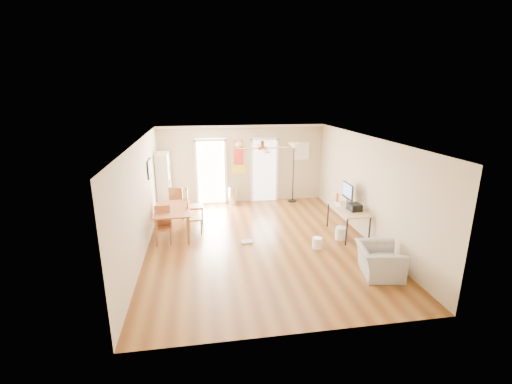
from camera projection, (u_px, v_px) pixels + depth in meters
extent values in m
plane|color=brown|center=(260.00, 242.00, 8.81)|extent=(7.00, 7.00, 0.00)
cube|color=red|center=(239.00, 157.00, 11.66)|extent=(0.46, 0.03, 1.10)
cube|color=white|center=(302.00, 151.00, 11.94)|extent=(0.50, 0.04, 0.60)
cube|color=black|center=(150.00, 168.00, 9.25)|extent=(0.04, 0.66, 0.48)
cylinder|color=silver|center=(233.00, 196.00, 11.70)|extent=(0.35, 0.35, 0.60)
cube|color=white|center=(338.00, 205.00, 9.39)|extent=(0.22, 0.41, 0.01)
cube|color=black|center=(354.00, 207.00, 8.94)|extent=(0.31, 0.36, 0.17)
cylinder|color=#D55F12|center=(337.00, 197.00, 9.66)|extent=(0.09, 0.09, 0.23)
cylinder|color=white|center=(317.00, 243.00, 8.45)|extent=(0.28, 0.28, 0.27)
cylinder|color=silver|center=(341.00, 233.00, 8.96)|extent=(0.33, 0.33, 0.32)
cube|color=#989893|center=(247.00, 242.00, 8.79)|extent=(0.28, 0.23, 0.04)
imported|color=#999894|center=(379.00, 261.00, 7.18)|extent=(1.00, 1.09, 0.62)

